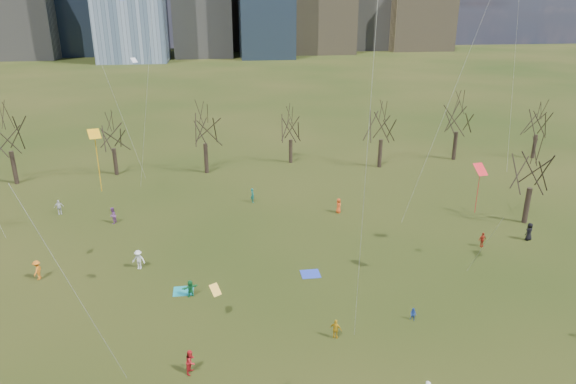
{
  "coord_description": "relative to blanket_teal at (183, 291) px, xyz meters",
  "views": [
    {
      "loc": [
        -5.85,
        -27.26,
        21.62
      ],
      "look_at": [
        0.0,
        12.0,
        7.0
      ],
      "focal_mm": 32.0,
      "sensor_mm": 36.0,
      "label": 1
    }
  ],
  "objects": [
    {
      "name": "ground",
      "position": [
        8.86,
        -9.32,
        -0.01
      ],
      "size": [
        500.0,
        500.0,
        0.0
      ],
      "primitive_type": "plane",
      "color": "black",
      "rests_on": "ground"
    },
    {
      "name": "bare_tree_row",
      "position": [
        8.78,
        27.9,
        6.1
      ],
      "size": [
        113.04,
        29.8,
        9.5
      ],
      "color": "black",
      "rests_on": "ground"
    },
    {
      "name": "blanket_teal",
      "position": [
        0.0,
        0.0,
        0.0
      ],
      "size": [
        1.6,
        1.5,
        0.03
      ],
      "primitive_type": "cube",
      "color": "teal",
      "rests_on": "ground"
    },
    {
      "name": "blanket_navy",
      "position": [
        10.57,
        1.21,
        0.0
      ],
      "size": [
        1.6,
        1.5,
        0.03
      ],
      "primitive_type": "cube",
      "color": "blue",
      "rests_on": "ground"
    },
    {
      "name": "person_2",
      "position": [
        0.91,
        -9.85,
        0.8
      ],
      "size": [
        0.87,
        0.96,
        1.63
      ],
      "primitive_type": "imported",
      "rotation": [
        0.0,
        0.0,
        1.19
      ],
      "color": "red",
      "rests_on": "ground"
    },
    {
      "name": "person_4",
      "position": [
        10.61,
        -7.77,
        0.71
      ],
      "size": [
        0.9,
        0.76,
        1.44
      ],
      "primitive_type": "imported",
      "rotation": [
        0.0,
        0.0,
        2.55
      ],
      "color": "gold",
      "rests_on": "ground"
    },
    {
      "name": "person_5",
      "position": [
        0.61,
        -0.87,
        0.69
      ],
      "size": [
        1.38,
        0.85,
        1.42
      ],
      "primitive_type": "imported",
      "rotation": [
        0.0,
        0.0,
        3.5
      ],
      "color": "#1A7735",
      "rests_on": "ground"
    },
    {
      "name": "person_6",
      "position": [
        32.76,
        4.66,
        0.88
      ],
      "size": [
        1.02,
        0.86,
        1.79
      ],
      "primitive_type": "imported",
      "rotation": [
        0.0,
        0.0,
        3.53
      ],
      "color": "black",
      "rests_on": "ground"
    },
    {
      "name": "person_8",
      "position": [
        16.66,
        -6.54,
        0.48
      ],
      "size": [
        0.6,
        0.6,
        0.98
      ],
      "primitive_type": "imported",
      "rotation": [
        0.0,
        0.0,
        5.52
      ],
      "color": "#274CAD",
      "rests_on": "ground"
    },
    {
      "name": "person_9",
      "position": [
        -3.93,
        4.34,
        0.86
      ],
      "size": [
        1.28,
        0.97,
        1.76
      ],
      "primitive_type": "imported",
      "rotation": [
        0.0,
        0.0,
        5.97
      ],
      "color": "white",
      "rests_on": "ground"
    },
    {
      "name": "person_10",
      "position": [
        27.57,
        3.99,
        0.7
      ],
      "size": [
        0.91,
        0.56,
        1.44
      ],
      "primitive_type": "imported",
      "rotation": [
        0.0,
        0.0,
        0.26
      ],
      "color": "#B62D1A",
      "rests_on": "ground"
    },
    {
      "name": "person_12",
      "position": [
        16.17,
        14.17,
        0.81
      ],
      "size": [
        0.85,
        0.96,
        1.65
      ],
      "primitive_type": "imported",
      "rotation": [
        0.0,
        0.0,
        1.06
      ],
      "color": "#EB4F1A",
      "rests_on": "ground"
    },
    {
      "name": "person_13",
      "position": [
        7.11,
        18.67,
        0.84
      ],
      "size": [
        0.54,
        0.7,
        1.71
      ],
      "primitive_type": "imported",
      "rotation": [
        0.0,
        0.0,
        1.79
      ],
      "color": "#17695D",
      "rests_on": "ground"
    },
    {
      "name": "person_14",
      "position": [
        -7.81,
        14.8,
        0.87
      ],
      "size": [
        0.89,
        1.02,
        1.76
      ],
      "primitive_type": "imported",
      "rotation": [
        0.0,
        0.0,
        4.41
      ],
      "color": "#8C4C99",
      "rests_on": "ground"
    },
    {
      "name": "person_15",
      "position": [
        -12.03,
        3.74,
        0.83
      ],
      "size": [
        0.77,
        1.17,
        1.69
      ],
      "primitive_type": "imported",
      "rotation": [
        0.0,
        0.0,
        4.58
      ],
      "color": "orange",
      "rests_on": "ground"
    },
    {
      "name": "person_16",
      "position": [
        -14.02,
        18.24,
        0.81
      ],
      "size": [
        1.05,
        0.74,
        1.65
      ],
      "primitive_type": "imported",
      "rotation": [
        0.0,
        0.0,
        0.39
      ],
      "color": "silver",
      "rests_on": "ground"
    },
    {
      "name": "kites_airborne",
      "position": [
        10.98,
        2.11,
        14.49
      ],
      "size": [
        60.18,
        49.35,
        31.95
      ],
      "color": "#F4AA14",
      "rests_on": "ground"
    }
  ]
}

